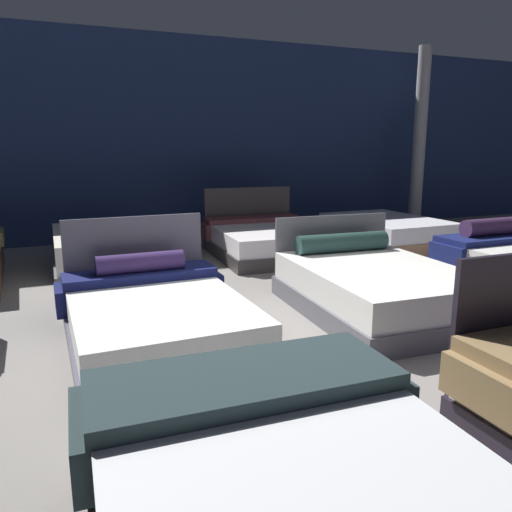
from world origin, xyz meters
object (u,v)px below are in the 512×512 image
Objects in this scene: bed_6 at (376,287)px; bed_10 at (267,240)px; bed_5 at (156,314)px; bed_11 at (386,232)px; support_pillar at (419,140)px; bed_9 at (111,250)px.

bed_10 reaches higher than bed_6.
bed_11 is at bearing 30.48° from bed_5.
bed_5 is at bearing -146.35° from support_pillar.
support_pillar reaches higher than bed_9.
bed_10 is at bearing 0.11° from bed_9.
bed_10 reaches higher than bed_5.
bed_5 is 0.94× the size of bed_11.
support_pillar is at bearing 32.61° from bed_5.
bed_5 is 0.99× the size of bed_10.
support_pillar reaches higher than bed_10.
bed_6 is 3.59m from bed_9.
support_pillar is at bearing 12.33° from bed_9.
bed_10 is (2.27, 0.01, -0.02)m from bed_9.
support_pillar reaches higher than bed_6.
bed_6 is at bearing -133.17° from support_pillar.
support_pillar is (6.15, 1.37, 1.49)m from bed_9.
bed_11 is at bearing -141.36° from support_pillar.
bed_5 is at bearing -126.51° from bed_10.
bed_9 reaches higher than bed_11.
bed_6 is (2.17, -0.12, 0.03)m from bed_5.
bed_11 is 2.68m from support_pillar.
bed_10 is 2.16m from bed_11.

